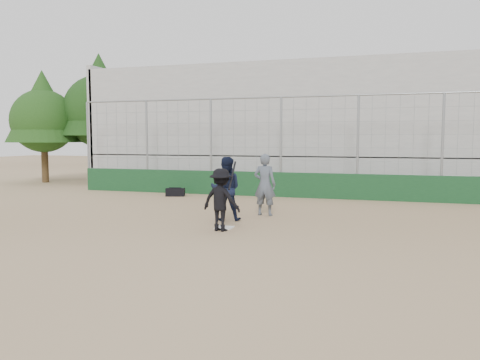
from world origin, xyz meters
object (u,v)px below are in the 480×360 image
(catcher_crouched, at_px, (226,199))
(umpire, at_px, (265,188))
(batter_at_plate, at_px, (221,200))
(equipment_bag, at_px, (175,192))

(catcher_crouched, bearing_deg, umpire, 55.03)
(batter_at_plate, relative_size, equipment_bag, 2.15)
(catcher_crouched, bearing_deg, batter_at_plate, -75.80)
(batter_at_plate, distance_m, catcher_crouched, 1.52)
(batter_at_plate, bearing_deg, catcher_crouched, 104.20)
(batter_at_plate, bearing_deg, umpire, 79.94)
(umpire, bearing_deg, batter_at_plate, 84.12)
(umpire, height_order, equipment_bag, umpire)
(batter_at_plate, height_order, catcher_crouched, batter_at_plate)
(equipment_bag, bearing_deg, catcher_crouched, -51.56)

